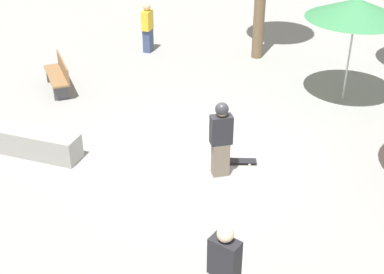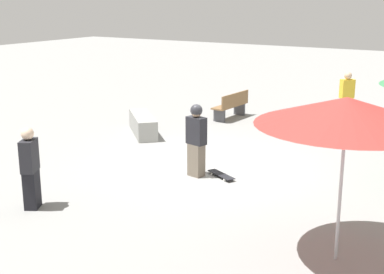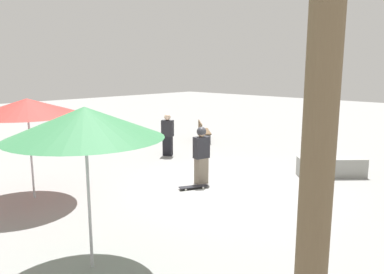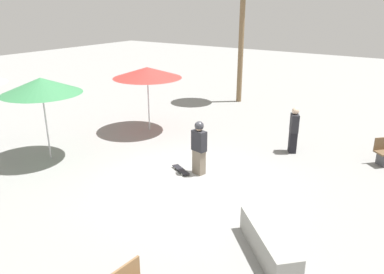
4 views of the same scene
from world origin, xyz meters
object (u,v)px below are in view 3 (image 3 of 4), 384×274
at_px(skateboard, 194,187).
at_px(shade_umbrella_red, 27,107).
at_px(bystander_watching, 168,135).
at_px(skater_main, 201,153).
at_px(bench_far, 203,131).
at_px(concrete_ledge, 332,167).
at_px(shade_umbrella_green, 85,123).

distance_m(skateboard, shade_umbrella_red, 4.64).
bearing_deg(skateboard, bystander_watching, -95.66).
height_order(skater_main, bench_far, skater_main).
height_order(skateboard, concrete_ledge, concrete_ledge).
bearing_deg(skateboard, shade_umbrella_green, 48.21).
height_order(skateboard, shade_umbrella_green, shade_umbrella_green).
bearing_deg(shade_umbrella_red, bystander_watching, 99.91).
height_order(concrete_ledge, bench_far, bench_far).
xyz_separation_m(shade_umbrella_red, bystander_watching, (-0.96, 5.47, -1.51)).
xyz_separation_m(skater_main, concrete_ledge, (2.38, 3.22, -0.59)).
distance_m(bench_far, shade_umbrella_green, 11.22).
height_order(skateboard, bench_far, bench_far).
bearing_deg(bystander_watching, skateboard, -61.76).
bearing_deg(shade_umbrella_red, skater_main, 59.52).
distance_m(skater_main, shade_umbrella_green, 5.16).
bearing_deg(concrete_ledge, shade_umbrella_red, -123.37).
relative_size(shade_umbrella_red, shade_umbrella_green, 0.99).
bearing_deg(bystander_watching, concrete_ledge, -13.27).
xyz_separation_m(skater_main, shade_umbrella_red, (-2.23, -3.80, 1.42)).
bearing_deg(skater_main, shade_umbrella_green, 33.60).
xyz_separation_m(concrete_ledge, bystander_watching, (-5.57, -1.54, 0.50)).
bearing_deg(concrete_ledge, bystander_watching, -164.57).
distance_m(bench_far, shade_umbrella_red, 8.94).
distance_m(skater_main, bench_far, 6.31).
bearing_deg(shade_umbrella_red, shade_umbrella_green, -11.54).
bearing_deg(shade_umbrella_green, shade_umbrella_red, 168.46).
relative_size(concrete_ledge, shade_umbrella_red, 0.68).
distance_m(shade_umbrella_red, bystander_watching, 5.76).
bearing_deg(skater_main, shade_umbrella_red, -17.62).
xyz_separation_m(bench_far, bystander_watching, (0.96, -3.06, 0.35)).
xyz_separation_m(concrete_ledge, shade_umbrella_red, (-4.62, -7.01, 2.01)).
distance_m(skateboard, concrete_ledge, 4.34).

